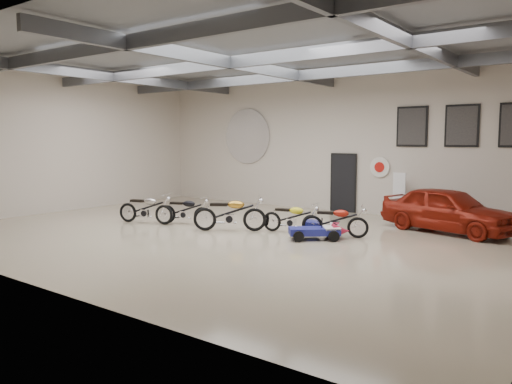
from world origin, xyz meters
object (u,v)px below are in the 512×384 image
Objects in this scene: banner_stand at (399,194)px; motorcycle_silver at (146,208)px; go_kart at (320,228)px; motorcycle_gold at (230,213)px; vintage_car at (448,210)px; motorcycle_yellow at (291,217)px; motorcycle_red at (335,220)px; motorcycle_black at (185,210)px.

banner_stand reaches higher than motorcycle_silver.
go_kart is at bearing -5.80° from motorcycle_silver.
motorcycle_gold is (-3.15, -5.12, -0.29)m from banner_stand.
motorcycle_silver is at bearing 131.82° from vintage_car.
motorcycle_gold is 1.81m from motorcycle_yellow.
motorcycle_gold is 3.08m from motorcycle_red.
motorcycle_gold is at bearing 139.67° from vintage_car.
motorcycle_gold is at bearing -162.58° from motorcycle_yellow.
go_kart is at bearing -87.37° from banner_stand.
motorcycle_red is at bearing 153.56° from vintage_car.
banner_stand is 6.01m from motorcycle_gold.
motorcycle_black is at bearing 145.02° from motorcycle_gold.
motorcycle_red is at bearing -13.95° from motorcycle_gold.
motorcycle_silver is 1.08× the size of motorcycle_red.
motorcycle_black reaches higher than go_kart.
banner_stand is 0.80× the size of motorcycle_gold.
motorcycle_black is 1.89m from motorcycle_gold.
vintage_car is at bearing 30.53° from motorcycle_yellow.
motorcycle_red is 0.46× the size of vintage_car.
motorcycle_gold is at bearing -5.21° from motorcycle_silver.
banner_stand is 0.94× the size of motorcycle_black.
motorcycle_red reaches higher than motorcycle_yellow.
motorcycle_silver is 6.12m from motorcycle_red.
motorcycle_red reaches higher than motorcycle_black.
vintage_car is (5.17, 3.62, 0.11)m from motorcycle_gold.
motorcycle_gold is at bearing -17.27° from motorcycle_black.
motorcycle_silver is 1.28m from motorcycle_black.
banner_stand reaches higher than motorcycle_gold.
motorcycle_gold is at bearing -113.94° from banner_stand.
vintage_car is (7.06, 3.56, 0.20)m from motorcycle_black.
motorcycle_silver reaches higher than go_kart.
motorcycle_gold reaches higher than motorcycle_black.
motorcycle_silver is 9.19m from vintage_car.
vintage_car is (8.18, 4.19, 0.16)m from motorcycle_silver.
vintage_car reaches higher than motorcycle_gold.
motorcycle_yellow is (4.64, 1.36, -0.04)m from motorcycle_silver.
motorcycle_silver is 0.92× the size of motorcycle_gold.
motorcycle_gold reaches higher than motorcycle_silver.
motorcycle_black is 7.91m from vintage_car.
motorcycle_gold is 6.31m from vintage_car.
motorcycle_yellow reaches higher than go_kart.
banner_stand is at bearing 62.56° from motorcycle_yellow.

